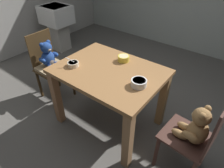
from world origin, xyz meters
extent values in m
cube|color=#58544F|center=(0.00, 0.00, -0.02)|extent=(5.20, 5.20, 0.04)
cube|color=olive|center=(0.00, 0.00, 0.74)|extent=(1.10, 0.83, 0.04)
cube|color=#9C6945|center=(-0.49, -0.36, 0.36)|extent=(0.08, 0.08, 0.72)
cube|color=#9D7049|center=(0.49, -0.36, 0.36)|extent=(0.08, 0.08, 0.72)
cube|color=olive|center=(-0.49, 0.36, 0.36)|extent=(0.08, 0.08, 0.72)
cube|color=olive|center=(0.49, 0.36, 0.36)|extent=(0.08, 0.08, 0.72)
cube|color=#4A341B|center=(-0.90, -0.06, 0.44)|extent=(0.40, 0.38, 0.02)
cube|color=#4A341B|center=(-1.09, -0.06, 0.68)|extent=(0.02, 0.35, 0.46)
cylinder|color=#4A341B|center=(-0.74, -0.22, 0.21)|extent=(0.04, 0.04, 0.43)
cylinder|color=#4A341B|center=(-0.73, 0.10, 0.21)|extent=(0.04, 0.04, 0.43)
cylinder|color=#4A341B|center=(-1.08, -0.22, 0.21)|extent=(0.04, 0.04, 0.43)
cylinder|color=#4A341B|center=(-1.07, 0.10, 0.21)|extent=(0.04, 0.04, 0.43)
cube|color=tan|center=(-0.90, -0.06, 0.46)|extent=(0.37, 0.35, 0.04)
ellipsoid|color=navy|center=(-0.97, -0.06, 0.59)|extent=(0.15, 0.18, 0.21)
ellipsoid|color=beige|center=(-0.92, -0.06, 0.58)|extent=(0.05, 0.10, 0.12)
sphere|color=navy|center=(-0.96, -0.06, 0.74)|extent=(0.14, 0.14, 0.14)
ellipsoid|color=beige|center=(-0.91, -0.06, 0.73)|extent=(0.05, 0.06, 0.04)
sphere|color=navy|center=(-0.97, -0.11, 0.80)|extent=(0.05, 0.05, 0.05)
sphere|color=navy|center=(-0.97, -0.01, 0.80)|extent=(0.05, 0.05, 0.05)
ellipsoid|color=navy|center=(-0.95, -0.16, 0.61)|extent=(0.12, 0.06, 0.06)
ellipsoid|color=navy|center=(-0.95, 0.04, 0.61)|extent=(0.12, 0.06, 0.06)
ellipsoid|color=navy|center=(-0.87, -0.11, 0.51)|extent=(0.14, 0.06, 0.06)
ellipsoid|color=navy|center=(-0.87, -0.01, 0.51)|extent=(0.14, 0.06, 0.06)
cube|color=#492D25|center=(0.90, -0.05, 0.44)|extent=(0.43, 0.41, 0.02)
cube|color=#492D25|center=(1.10, -0.07, 0.70)|extent=(0.05, 0.35, 0.50)
cylinder|color=#492D25|center=(0.75, 0.12, 0.21)|extent=(0.04, 0.04, 0.43)
cylinder|color=#492D25|center=(0.72, -0.19, 0.21)|extent=(0.04, 0.04, 0.43)
cylinder|color=#492D25|center=(1.09, 0.09, 0.21)|extent=(0.04, 0.04, 0.43)
ellipsoid|color=#987043|center=(0.98, -0.06, 0.56)|extent=(0.18, 0.21, 0.23)
ellipsoid|color=beige|center=(0.92, -0.05, 0.55)|extent=(0.07, 0.11, 0.14)
sphere|color=#987043|center=(0.97, -0.05, 0.73)|extent=(0.15, 0.15, 0.15)
ellipsoid|color=beige|center=(0.91, -0.05, 0.72)|extent=(0.06, 0.06, 0.04)
sphere|color=#987043|center=(0.98, 0.00, 0.78)|extent=(0.06, 0.06, 0.06)
sphere|color=#987043|center=(0.97, -0.11, 0.78)|extent=(0.06, 0.06, 0.06)
ellipsoid|color=#987043|center=(0.96, 0.06, 0.59)|extent=(0.13, 0.07, 0.06)
ellipsoid|color=#987043|center=(0.94, -0.16, 0.59)|extent=(0.13, 0.07, 0.06)
ellipsoid|color=#987043|center=(0.86, 0.01, 0.48)|extent=(0.15, 0.08, 0.07)
ellipsoid|color=#987043|center=(0.85, -0.10, 0.48)|extent=(0.15, 0.08, 0.07)
cylinder|color=beige|center=(-0.35, -0.17, 0.78)|extent=(0.12, 0.12, 0.05)
cylinder|color=beige|center=(-0.35, -0.17, 0.76)|extent=(0.07, 0.07, 0.01)
cylinder|color=beige|center=(-0.35, -0.17, 0.80)|extent=(0.10, 0.10, 0.01)
cylinder|color=#BCBCC1|center=(-0.37, -0.19, 0.83)|extent=(0.07, 0.06, 0.06)
ellipsoid|color=#BCBCC1|center=(-0.34, -0.17, 0.80)|extent=(0.04, 0.04, 0.01)
cylinder|color=gold|center=(0.01, 0.24, 0.79)|extent=(0.13, 0.13, 0.06)
cylinder|color=gold|center=(0.01, 0.24, 0.76)|extent=(0.07, 0.07, 0.01)
cylinder|color=beige|center=(0.01, 0.24, 0.82)|extent=(0.10, 0.10, 0.01)
cylinder|color=white|center=(0.38, -0.05, 0.79)|extent=(0.15, 0.15, 0.06)
cylinder|color=white|center=(0.38, -0.05, 0.76)|extent=(0.08, 0.08, 0.01)
cylinder|color=#C6B594|center=(0.38, -0.05, 0.82)|extent=(0.12, 0.12, 0.01)
cube|color=#B7B2A8|center=(-2.05, 0.98, 0.27)|extent=(0.32, 0.28, 0.53)
cube|color=white|center=(-2.05, 0.98, 0.70)|extent=(0.53, 0.46, 0.33)
cube|color=#38383D|center=(-2.05, 0.98, 0.82)|extent=(0.43, 0.37, 0.08)
camera|label=1|loc=(1.06, -1.33, 1.84)|focal=31.31mm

